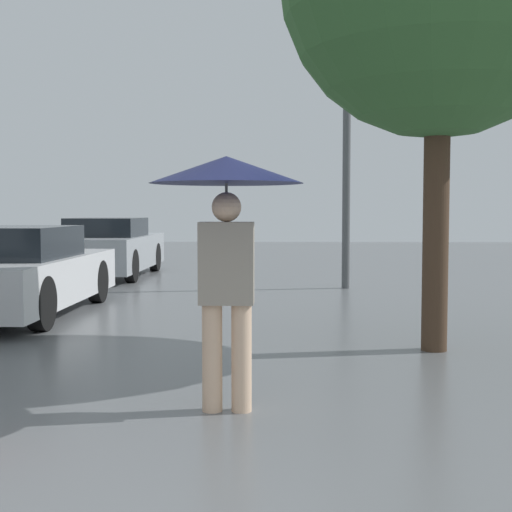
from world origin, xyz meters
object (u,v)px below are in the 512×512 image
parked_car_middle (18,273)px  parked_car_farthest (110,248)px  pedestrian (226,205)px  street_lamp (347,127)px

parked_car_middle → parked_car_farthest: bearing=91.0°
pedestrian → street_lamp: (1.57, 7.93, 1.45)m
street_lamp → parked_car_farthest: bearing=155.5°
parked_car_farthest → street_lamp: (4.80, -2.18, 2.29)m
pedestrian → parked_car_middle: 5.55m
pedestrian → street_lamp: 8.21m
parked_car_farthest → street_lamp: size_ratio=0.95×
parked_car_middle → parked_car_farthest: parked_car_farthest is taller
parked_car_middle → pedestrian: bearing=-55.1°
parked_car_middle → parked_car_farthest: size_ratio=0.99×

